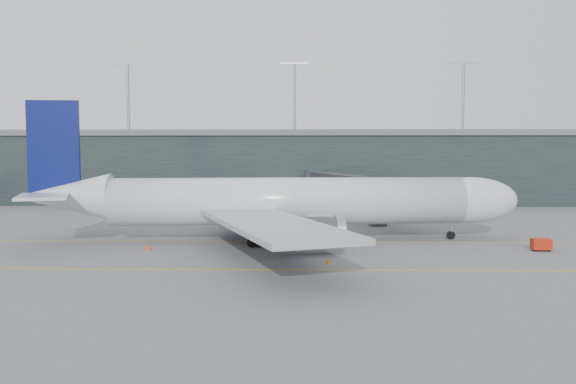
{
  "coord_description": "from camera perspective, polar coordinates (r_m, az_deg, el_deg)",
  "views": [
    {
      "loc": [
        6.05,
        -70.17,
        10.59
      ],
      "look_at": [
        4.69,
        -4.0,
        5.97
      ],
      "focal_mm": 35.0,
      "sensor_mm": 36.0,
      "label": 1
    }
  ],
  "objects": [
    {
      "name": "ground",
      "position": [
        71.22,
        -3.72,
        -4.56
      ],
      "size": [
        320.0,
        320.0,
        0.0
      ],
      "primitive_type": "plane",
      "color": "#525256",
      "rests_on": "ground"
    },
    {
      "name": "taxiline_a",
      "position": [
        67.28,
        -4.01,
        -5.06
      ],
      "size": [
        160.0,
        0.25,
        0.02
      ],
      "primitive_type": "cube",
      "color": "#C29012",
      "rests_on": "ground"
    },
    {
      "name": "taxiline_b",
      "position": [
        51.63,
        -5.63,
        -7.85
      ],
      "size": [
        160.0,
        0.25,
        0.02
      ],
      "primitive_type": "cube",
      "color": "#C29012",
      "rests_on": "ground"
    },
    {
      "name": "taxiline_lead_main",
      "position": [
        90.8,
        0.51,
        -2.69
      ],
      "size": [
        0.25,
        60.0,
        0.02
      ],
      "primitive_type": "cube",
      "color": "#C29012",
      "rests_on": "ground"
    },
    {
      "name": "terminal",
      "position": [
        128.35,
        -1.53,
        2.67
      ],
      "size": [
        240.0,
        36.0,
        29.0
      ],
      "color": "black",
      "rests_on": "ground"
    },
    {
      "name": "main_aircraft",
      "position": [
        67.18,
        -0.32,
        -1.06
      ],
      "size": [
        59.41,
        55.61,
        16.65
      ],
      "rotation": [
        0.0,
        0.0,
        0.09
      ],
      "color": "silver",
      "rests_on": "ground"
    },
    {
      "name": "jet_bridge",
      "position": [
        95.96,
        6.52,
        0.85
      ],
      "size": [
        16.44,
        45.98,
        7.16
      ],
      "rotation": [
        0.0,
        0.0,
        0.28
      ],
      "color": "#2C2D32",
      "rests_on": "ground"
    },
    {
      "name": "gse_cart",
      "position": [
        66.72,
        24.32,
        -4.84
      ],
      "size": [
        2.05,
        1.38,
        1.34
      ],
      "rotation": [
        0.0,
        0.0,
        -0.06
      ],
      "color": "#A91F0C",
      "rests_on": "ground"
    },
    {
      "name": "uld_a",
      "position": [
        81.78,
        -6.29,
        -2.88
      ],
      "size": [
        1.9,
        1.59,
        1.59
      ],
      "rotation": [
        0.0,
        0.0,
        0.12
      ],
      "color": "#3C3D42",
      "rests_on": "ground"
    },
    {
      "name": "uld_b",
      "position": [
        81.88,
        -5.45,
        -2.79
      ],
      "size": [
        2.23,
        1.91,
        1.79
      ],
      "rotation": [
        0.0,
        0.0,
        0.19
      ],
      "color": "#3C3D42",
      "rests_on": "ground"
    },
    {
      "name": "uld_c",
      "position": [
        80.99,
        -2.3,
        -2.86
      ],
      "size": [
        2.18,
        1.86,
        1.77
      ],
      "rotation": [
        0.0,
        0.0,
        -0.17
      ],
      "color": "#3C3D42",
      "rests_on": "ground"
    },
    {
      "name": "cone_nose",
      "position": [
        72.52,
        24.63,
        -4.51
      ],
      "size": [
        0.4,
        0.4,
        0.63
      ],
      "primitive_type": "cone",
      "color": "#D73F0B",
      "rests_on": "ground"
    },
    {
      "name": "cone_wing_stbd",
      "position": [
        53.99,
        4.06,
        -6.95
      ],
      "size": [
        0.43,
        0.43,
        0.69
      ],
      "primitive_type": "cone",
      "color": "orange",
      "rests_on": "ground"
    },
    {
      "name": "cone_wing_port",
      "position": [
        80.42,
        4.27,
        -3.32
      ],
      "size": [
        0.46,
        0.46,
        0.73
      ],
      "primitive_type": "cone",
      "color": "#F15B0D",
      "rests_on": "ground"
    },
    {
      "name": "cone_tail",
      "position": [
        63.12,
        -13.99,
        -5.41
      ],
      "size": [
        0.5,
        0.5,
        0.8
      ],
      "primitive_type": "cone",
      "color": "#EC3B0D",
      "rests_on": "ground"
    }
  ]
}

